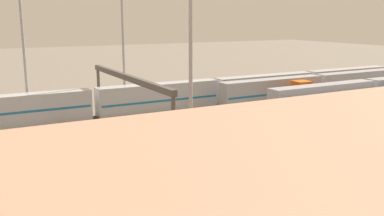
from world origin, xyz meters
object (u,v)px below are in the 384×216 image
object	(u,v)px
train_on_track_4	(233,121)
light_mast_0	(122,10)
light_mast_3	(191,28)
train_on_track_2	(312,95)
train_on_track_0	(159,97)
train_on_track_5	(112,146)
signal_gantry	(128,84)
train_on_track_1	(318,87)
light_mast_2	(20,6)
train_on_track_3	(369,93)

from	to	relation	value
train_on_track_4	light_mast_0	distance (m)	29.43
light_mast_3	train_on_track_2	bearing A→B (deg)	-153.78
light_mast_3	train_on_track_0	bearing A→B (deg)	-107.19
train_on_track_5	signal_gantry	world-z (taller)	signal_gantry
train_on_track_0	light_mast_3	xyz separation A→B (m)	(8.59, 27.76, 13.07)
train_on_track_0	train_on_track_5	xyz separation A→B (m)	(17.22, 25.00, -0.02)
train_on_track_1	light_mast_0	size ratio (longest dim) A/B	1.66
signal_gantry	light_mast_2	bearing A→B (deg)	-53.21
light_mast_2	train_on_track_0	bearing A→B (deg)	172.35
train_on_track_1	signal_gantry	size ratio (longest dim) A/B	1.57
train_on_track_2	train_on_track_3	bearing A→B (deg)	153.22
train_on_track_4	light_mast_0	size ratio (longest dim) A/B	4.03
train_on_track_2	light_mast_3	xyz separation A→B (m)	(36.07, 17.76, 13.51)
train_on_track_2	signal_gantry	bearing A→B (deg)	3.77
signal_gantry	train_on_track_2	bearing A→B (deg)	-176.23
light_mast_0	light_mast_3	bearing A→B (deg)	83.96
train_on_track_2	train_on_track_4	world-z (taller)	train_on_track_2
train_on_track_5	signal_gantry	distance (m)	15.05
train_on_track_0	signal_gantry	bearing A→B (deg)	50.03
train_on_track_3	light_mast_3	distance (m)	49.46
train_on_track_5	light_mast_0	distance (m)	34.51
train_on_track_4	light_mast_3	bearing A→B (deg)	34.90
train_on_track_4	light_mast_0	xyz separation A→B (m)	(7.82, -23.45, 15.97)
train_on_track_4	light_mast_2	size ratio (longest dim) A/B	3.91
train_on_track_1	light_mast_0	distance (m)	43.04
train_on_track_4	light_mast_3	size ratio (longest dim) A/B	4.75
train_on_track_3	train_on_track_0	size ratio (longest dim) A/B	0.39
light_mast_0	light_mast_2	size ratio (longest dim) A/B	0.97
train_on_track_4	train_on_track_3	distance (m)	35.21
train_on_track_2	train_on_track_3	world-z (taller)	same
light_mast_3	train_on_track_5	bearing A→B (deg)	-17.73
train_on_track_4	train_on_track_0	xyz separation A→B (m)	(2.54, -20.00, 0.52)
train_on_track_3	train_on_track_0	distance (m)	40.28
light_mast_3	signal_gantry	bearing A→B (deg)	-82.94
train_on_track_2	light_mast_2	distance (m)	53.73
train_on_track_0	train_on_track_5	size ratio (longest dim) A/B	1.25
signal_gantry	train_on_track_4	bearing A→B (deg)	150.05
train_on_track_3	light_mast_3	bearing A→B (deg)	15.51
train_on_track_4	train_on_track_3	world-z (taller)	train_on_track_3
train_on_track_4	signal_gantry	bearing A→B (deg)	-29.95
light_mast_0	train_on_track_1	bearing A→B (deg)	167.86
light_mast_0	light_mast_2	distance (m)	16.77
train_on_track_2	train_on_track_0	distance (m)	29.25
train_on_track_1	light_mast_2	world-z (taller)	light_mast_2
train_on_track_2	train_on_track_5	bearing A→B (deg)	18.55
train_on_track_5	light_mast_3	distance (m)	15.92
train_on_track_4	train_on_track_3	size ratio (longest dim) A/B	2.43
train_on_track_4	light_mast_2	distance (m)	37.43
light_mast_2	light_mast_3	distance (m)	33.65
train_on_track_5	light_mast_0	size ratio (longest dim) A/B	3.35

